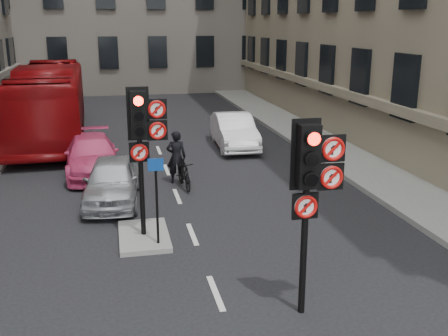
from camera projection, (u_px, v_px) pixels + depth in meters
name	position (u px, v px, depth m)	size (l,w,h in m)	color
pavement_right	(342.00, 151.00, 21.12)	(3.00, 50.00, 0.16)	gray
centre_island	(144.00, 236.00, 12.84)	(1.20, 2.00, 0.12)	gray
signal_near	(312.00, 177.00, 8.93)	(0.91, 0.40, 3.58)	black
signal_far	(143.00, 130.00, 12.13)	(0.91, 0.40, 3.58)	black
car_silver	(112.00, 180.00, 15.31)	(1.53, 3.81, 1.30)	#B5B8BE
car_white	(234.00, 131.00, 21.90)	(1.48, 4.26, 1.40)	white
car_pink	(92.00, 155.00, 18.18)	(1.80, 4.43, 1.29)	#D73F73
bus_red	(50.00, 102.00, 23.44)	(2.75, 11.75, 3.27)	maroon
motorcycle	(184.00, 174.00, 16.59)	(0.43, 1.53, 0.92)	black
motorcyclist	(176.00, 157.00, 17.02)	(0.64, 0.42, 1.75)	black
info_sign	(156.00, 189.00, 11.92)	(0.36, 0.11, 2.06)	black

